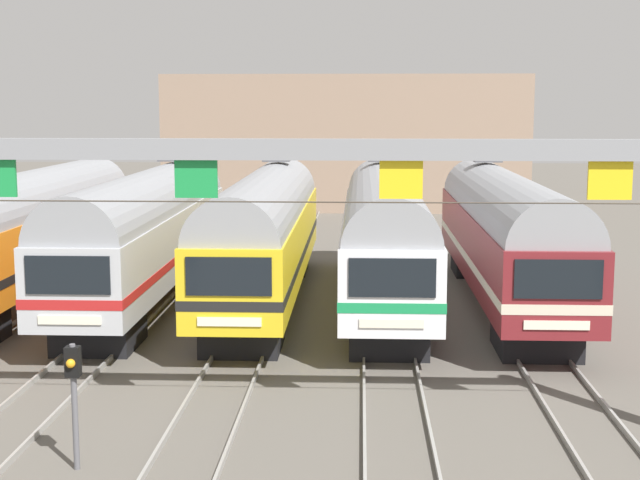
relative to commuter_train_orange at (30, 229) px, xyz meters
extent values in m
plane|color=#5B564F|center=(8.58, 0.01, -2.69)|extent=(160.00, 160.00, 0.00)
cube|color=gray|center=(-0.72, 17.01, -2.61)|extent=(0.07, 70.00, 0.15)
cube|color=gray|center=(0.72, 17.01, -2.61)|extent=(0.07, 70.00, 0.15)
cube|color=gray|center=(3.57, 17.01, -2.61)|extent=(0.07, 70.00, 0.15)
cube|color=gray|center=(5.01, 17.01, -2.61)|extent=(0.07, 70.00, 0.15)
cube|color=gray|center=(7.86, 17.01, -2.61)|extent=(0.07, 70.00, 0.15)
cube|color=gray|center=(9.30, 17.01, -2.61)|extent=(0.07, 70.00, 0.15)
cube|color=gray|center=(12.15, 17.01, -2.61)|extent=(0.07, 70.00, 0.15)
cube|color=gray|center=(13.59, 17.01, -2.61)|extent=(0.07, 70.00, 0.15)
cube|color=gray|center=(16.44, 17.01, -2.61)|extent=(0.07, 70.00, 0.15)
cube|color=gray|center=(17.88, 17.01, -2.61)|extent=(0.07, 70.00, 0.15)
cube|color=orange|center=(0.00, 0.01, -0.46)|extent=(2.85, 18.00, 2.35)
cube|color=black|center=(0.00, 0.01, -0.81)|extent=(2.88, 18.02, 0.28)
cylinder|color=gray|center=(0.00, 0.01, 0.71)|extent=(2.74, 17.64, 2.74)
cube|color=black|center=(0.00, 6.31, -2.16)|extent=(2.28, 2.60, 1.05)
cube|color=#B2B5BA|center=(4.29, 0.01, -0.46)|extent=(2.85, 18.00, 2.35)
cube|color=#B21E1E|center=(4.29, 0.01, -0.81)|extent=(2.88, 18.02, 0.28)
cylinder|color=gray|center=(4.29, 0.01, 0.71)|extent=(2.74, 17.64, 2.74)
cube|color=black|center=(4.29, -9.01, 0.01)|extent=(2.28, 0.06, 1.03)
cube|color=silver|center=(4.29, -9.01, -1.21)|extent=(1.71, 0.05, 0.24)
cube|color=black|center=(4.29, -6.29, -2.16)|extent=(2.28, 2.60, 1.05)
cube|color=black|center=(4.29, 6.31, -2.16)|extent=(2.28, 2.60, 1.05)
cube|color=#4C4C51|center=(4.29, 5.05, 2.26)|extent=(1.10, 1.10, 0.20)
cube|color=gold|center=(8.58, 0.01, -0.46)|extent=(2.85, 18.00, 2.35)
cube|color=black|center=(8.58, 0.01, -0.81)|extent=(2.88, 18.02, 0.28)
cylinder|color=gray|center=(8.58, 0.01, 0.71)|extent=(2.74, 17.64, 2.74)
cube|color=black|center=(8.58, -9.01, 0.01)|extent=(2.28, 0.06, 1.03)
cube|color=silver|center=(8.58, -9.01, -1.21)|extent=(1.71, 0.05, 0.24)
cube|color=black|center=(8.58, -6.29, -2.16)|extent=(2.28, 2.60, 1.05)
cube|color=black|center=(8.58, 6.31, -2.16)|extent=(2.28, 2.60, 1.05)
cube|color=#4C4C51|center=(8.58, 5.05, 2.26)|extent=(1.10, 1.10, 0.20)
cube|color=white|center=(12.87, 0.01, -0.46)|extent=(2.85, 18.00, 2.35)
cube|color=#198C4C|center=(12.87, 0.01, -0.81)|extent=(2.88, 18.02, 0.28)
cylinder|color=gray|center=(12.87, 0.01, 0.71)|extent=(2.74, 17.64, 2.74)
cube|color=black|center=(12.87, -9.01, 0.01)|extent=(2.28, 0.06, 1.03)
cube|color=silver|center=(12.87, -9.01, -1.21)|extent=(1.71, 0.05, 0.24)
cube|color=black|center=(12.87, -6.29, -2.16)|extent=(2.28, 2.60, 1.05)
cube|color=black|center=(12.87, 6.31, -2.16)|extent=(2.28, 2.60, 1.05)
cube|color=#4C4C51|center=(12.87, 5.05, 2.26)|extent=(1.10, 1.10, 0.20)
cube|color=maroon|center=(17.16, 0.01, -0.46)|extent=(2.85, 18.00, 2.35)
cube|color=beige|center=(17.16, 0.01, -0.81)|extent=(2.88, 18.02, 0.28)
cylinder|color=gray|center=(17.16, 0.01, 0.71)|extent=(2.74, 17.64, 2.74)
cube|color=black|center=(17.16, -9.01, 0.01)|extent=(2.28, 0.06, 1.03)
cube|color=silver|center=(17.16, -9.01, -1.21)|extent=(1.71, 0.05, 0.24)
cube|color=black|center=(17.16, -6.29, -2.16)|extent=(2.28, 2.60, 1.05)
cube|color=black|center=(17.16, 6.31, -2.16)|extent=(2.28, 2.60, 1.05)
cube|color=#4C4C51|center=(17.16, 5.05, 2.26)|extent=(1.10, 1.10, 0.20)
cube|color=gray|center=(8.58, -13.49, 3.56)|extent=(21.96, 0.32, 0.44)
cube|color=#198C3F|center=(8.58, -13.49, 2.94)|extent=(0.90, 0.08, 0.80)
cube|color=yellow|center=(12.87, -13.49, 2.94)|extent=(0.90, 0.08, 0.80)
cube|color=yellow|center=(17.16, -13.49, 2.94)|extent=(0.90, 0.08, 0.80)
cylinder|color=#3F382D|center=(8.58, -13.49, 2.46)|extent=(21.96, 0.03, 0.03)
cylinder|color=#59595E|center=(6.44, -15.46, -1.41)|extent=(0.12, 0.12, 2.56)
cube|color=black|center=(6.44, -15.46, -0.48)|extent=(0.28, 0.24, 0.60)
sphere|color=orange|center=(6.44, -15.60, -0.48)|extent=(0.18, 0.18, 0.18)
cube|color=gray|center=(10.97, 32.63, 1.86)|extent=(24.34, 10.00, 9.09)
camera|label=1|loc=(12.04, -32.64, 4.51)|focal=51.69mm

